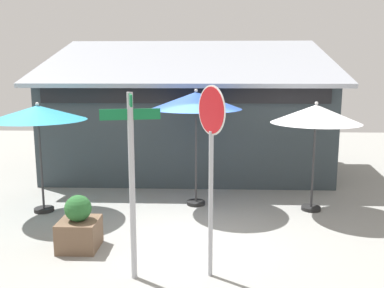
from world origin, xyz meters
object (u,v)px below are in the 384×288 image
Objects in this scene: patio_umbrella_teal_left at (38,114)px; patio_umbrella_ivory_right at (316,115)px; stop_sign at (211,147)px; patio_umbrella_royal_blue_center at (196,102)px; sidewalk_planter at (79,227)px; street_sign_post at (132,167)px.

patio_umbrella_ivory_right is (6.15, 0.33, -0.03)m from patio_umbrella_teal_left.
stop_sign is 1.07× the size of patio_umbrella_royal_blue_center.
patio_umbrella_royal_blue_center is 3.87m from sidewalk_planter.
stop_sign is 3.53m from patio_umbrella_royal_blue_center.
sidewalk_planter is at bearing 139.03° from street_sign_post.
sidewalk_planter is (-4.71, -2.28, -1.79)m from patio_umbrella_ivory_right.
patio_umbrella_teal_left is 3.04m from sidewalk_planter.
sidewalk_planter is at bearing -154.15° from patio_umbrella_ivory_right.
patio_umbrella_teal_left reaches higher than sidewalk_planter.
street_sign_post is 1.22m from stop_sign.
street_sign_post reaches higher than patio_umbrella_royal_blue_center.
patio_umbrella_royal_blue_center is at bearing 95.38° from stop_sign.
stop_sign reaches higher than street_sign_post.
patio_umbrella_ivory_right reaches higher than sidewalk_planter.
stop_sign is (1.18, 0.11, 0.28)m from street_sign_post.
patio_umbrella_royal_blue_center reaches higher than patio_umbrella_teal_left.
patio_umbrella_teal_left is at bearing 131.33° from street_sign_post.
patio_umbrella_ivory_right is 2.51× the size of sidewalk_planter.
stop_sign is 2.98× the size of sidewalk_planter.
stop_sign reaches higher than patio_umbrella_teal_left.
stop_sign is 3.97m from patio_umbrella_ivory_right.
stop_sign is 1.19× the size of patio_umbrella_teal_left.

